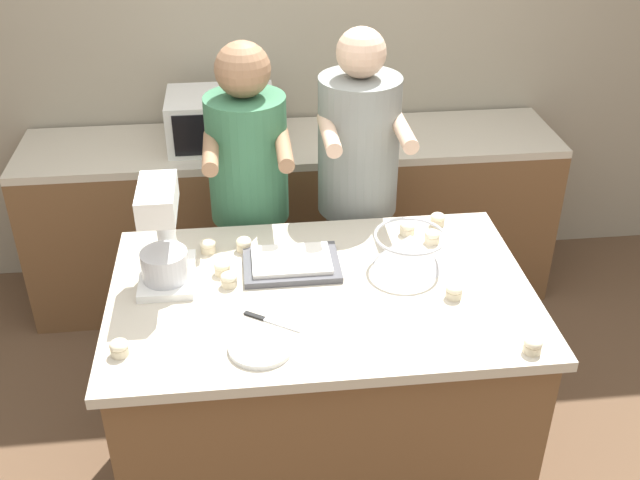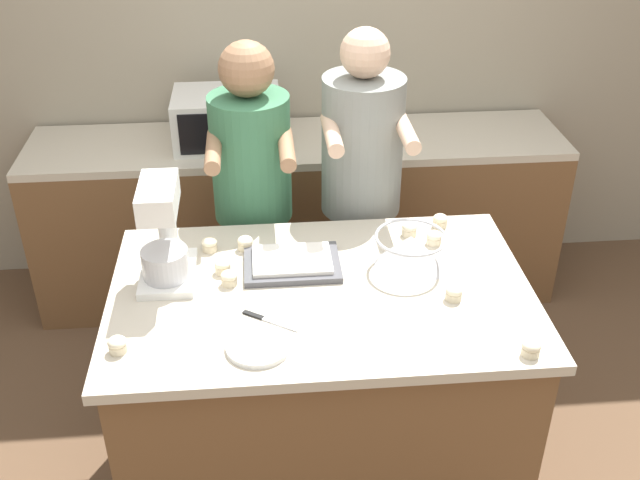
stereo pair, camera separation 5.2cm
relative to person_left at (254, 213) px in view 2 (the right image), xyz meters
name	(u,v)px [view 2 (the right image)]	position (x,y,z in m)	size (l,w,h in m)	color
ground_plane	(321,467)	(0.24, -0.71, -0.86)	(16.00, 16.00, 0.00)	brown
back_wall	(292,39)	(0.24, 1.01, 0.49)	(10.00, 0.06, 2.70)	gray
island_counter	(321,385)	(0.24, -0.71, -0.40)	(1.54, 0.98, 0.93)	brown
back_counter	(299,216)	(0.24, 0.66, -0.40)	(2.80, 0.60, 0.92)	brown
person_left	(254,213)	(0.00, 0.00, 0.00)	(0.36, 0.51, 1.64)	#33384C
person_right	(360,205)	(0.48, 0.00, 0.02)	(0.36, 0.52, 1.68)	brown
stand_mixer	(164,238)	(-0.32, -0.58, 0.24)	(0.20, 0.30, 0.39)	white
mixing_bowl	(410,250)	(0.59, -0.59, 0.14)	(0.27, 0.27, 0.13)	#BCBCC1
baking_tray	(292,263)	(0.14, -0.55, 0.09)	(0.36, 0.26, 0.04)	#4C4C51
microwave_oven	(227,118)	(-0.12, 0.66, 0.19)	(0.54, 0.39, 0.26)	silver
small_plate	(258,346)	(0.00, -1.03, 0.08)	(0.21, 0.21, 0.02)	white
knife	(267,320)	(0.04, -0.88, 0.07)	(0.19, 0.14, 0.01)	#BCBCC1
cupcake_0	(440,221)	(0.77, -0.31, 0.10)	(0.06, 0.06, 0.06)	beige
cupcake_1	(223,266)	(-0.12, -0.57, 0.10)	(0.06, 0.06, 0.06)	beige
cupcake_2	(409,229)	(0.63, -0.36, 0.10)	(0.06, 0.06, 0.06)	beige
cupcake_3	(531,348)	(0.87, -1.14, 0.10)	(0.06, 0.06, 0.06)	beige
cupcake_4	(229,278)	(-0.09, -0.65, 0.10)	(0.06, 0.06, 0.06)	beige
cupcake_5	(117,345)	(-0.45, -1.00, 0.10)	(0.06, 0.06, 0.06)	beige
cupcake_6	(434,238)	(0.71, -0.44, 0.10)	(0.06, 0.06, 0.06)	beige
cupcake_7	(454,293)	(0.70, -0.82, 0.10)	(0.06, 0.06, 0.06)	beige
cupcake_8	(209,244)	(-0.18, -0.41, 0.10)	(0.06, 0.06, 0.06)	beige
cupcake_9	(245,243)	(-0.04, -0.41, 0.10)	(0.06, 0.06, 0.06)	beige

